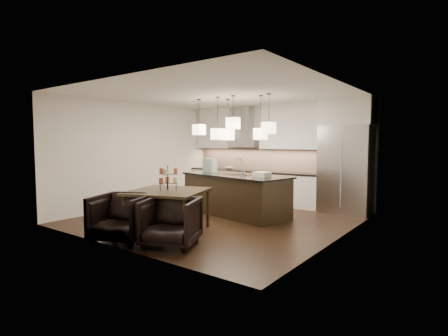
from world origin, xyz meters
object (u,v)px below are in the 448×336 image
Objects in this scene: armchair_left at (121,218)px; armchair_right at (171,222)px; refrigerator at (346,170)px; dining_table at (168,211)px; island_body at (235,195)px.

armchair_left reaches higher than armchair_right.
refrigerator is 4.51m from dining_table.
refrigerator is at bearing 51.06° from island_body.
armchair_right is (0.90, 0.32, -0.01)m from armchair_left.
armchair_left is at bearing -85.47° from island_body.
dining_table is 1.52× the size of armchair_right.
armchair_left is at bearing -116.21° from refrigerator.
island_body is 2.94× the size of armchair_right.
island_body reaches higher than armchair_right.
dining_table reaches higher than armchair_right.
armchair_left is 1.03× the size of armchair_right.
dining_table is at bearing -82.68° from island_body.
armchair_left is (-2.38, -4.83, -0.65)m from refrigerator.
refrigerator is 1.57× the size of dining_table.
island_body is at bearing 67.08° from dining_table.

